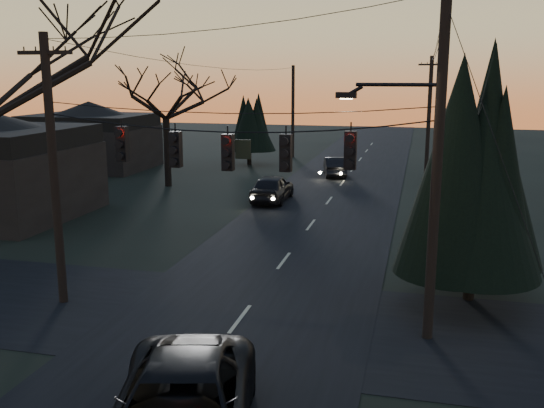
% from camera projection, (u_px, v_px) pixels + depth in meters
% --- Properties ---
extents(main_road, '(8.00, 120.00, 0.02)m').
position_uv_depth(main_road, '(303.00, 235.00, 27.82)').
color(main_road, black).
rests_on(main_road, ground).
extents(cross_road, '(60.00, 7.00, 0.02)m').
position_uv_depth(cross_road, '(240.00, 319.00, 18.33)').
color(cross_road, black).
rests_on(cross_road, ground).
extents(utility_pole_right, '(5.00, 0.30, 10.00)m').
position_uv_depth(utility_pole_right, '(427.00, 338.00, 17.04)').
color(utility_pole_right, black).
rests_on(utility_pole_right, ground).
extents(utility_pole_left, '(1.80, 0.30, 8.50)m').
position_uv_depth(utility_pole_left, '(64.00, 302.00, 19.73)').
color(utility_pole_left, black).
rests_on(utility_pole_left, ground).
extents(utility_pole_far_r, '(1.80, 0.30, 8.50)m').
position_uv_depth(utility_pole_far_r, '(426.00, 177.00, 43.61)').
color(utility_pole_far_r, black).
rests_on(utility_pole_far_r, ground).
extents(utility_pole_far_l, '(0.30, 0.30, 8.00)m').
position_uv_depth(utility_pole_far_l, '(293.00, 157.00, 53.90)').
color(utility_pole_far_l, black).
rests_on(utility_pole_far_l, ground).
extents(span_signal_assembly, '(11.50, 0.44, 1.69)m').
position_uv_depth(span_signal_assembly, '(230.00, 149.00, 17.30)').
color(span_signal_assembly, black).
rests_on(span_signal_assembly, ground).
extents(evergreen_right, '(3.98, 3.98, 7.62)m').
position_uv_depth(evergreen_right, '(478.00, 167.00, 19.04)').
color(evergreen_right, black).
rests_on(evergreen_right, ground).
extents(bare_tree_dist, '(6.67, 6.67, 8.85)m').
position_uv_depth(bare_tree_dist, '(165.00, 91.00, 38.79)').
color(bare_tree_dist, black).
rests_on(bare_tree_dist, ground).
extents(evergreen_dist, '(3.57, 3.57, 5.39)m').
position_uv_depth(evergreen_dist, '(249.00, 124.00, 48.90)').
color(evergreen_dist, black).
rests_on(evergreen_dist, ground).
extents(house_left_far, '(9.00, 7.00, 5.20)m').
position_uv_depth(house_left_far, '(90.00, 135.00, 47.14)').
color(house_left_far, black).
rests_on(house_left_far, ground).
extents(sedan_oncoming_a, '(1.85, 4.59, 1.56)m').
position_uv_depth(sedan_oncoming_a, '(272.00, 188.00, 35.10)').
color(sedan_oncoming_a, black).
rests_on(sedan_oncoming_a, ground).
extents(sedan_oncoming_b, '(2.30, 4.38, 1.37)m').
position_uv_depth(sedan_oncoming_b, '(335.00, 167.00, 43.90)').
color(sedan_oncoming_b, black).
rests_on(sedan_oncoming_b, ground).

